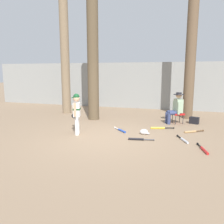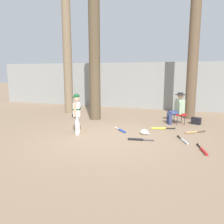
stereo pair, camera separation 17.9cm
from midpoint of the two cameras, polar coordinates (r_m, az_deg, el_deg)
ground_plane at (r=6.94m, az=-1.15°, el=-6.44°), size 60.00×60.00×0.00m
concrete_back_wall at (r=12.50m, az=8.29°, el=6.59°), size 18.00×0.36×2.47m
tree_near_player at (r=9.46m, az=-3.88°, el=15.33°), size 0.63×0.63×6.30m
tree_behind_spectator at (r=10.14m, az=20.23°, el=13.42°), size 0.62×0.62×5.96m
young_ballplayer at (r=7.25m, az=-8.14°, el=0.22°), size 0.44×0.56×1.31m
folding_stool at (r=9.07m, az=17.16°, el=-0.59°), size 0.54×0.54×0.41m
seated_spectator at (r=8.98m, az=16.68°, el=1.12°), size 0.67×0.56×1.20m
handbag_beside_stool at (r=9.24m, az=20.90°, el=-2.09°), size 0.38×0.29×0.26m
tree_far_left at (r=11.14m, az=-10.64°, el=12.23°), size 0.54×0.54×5.37m
bat_wood_tan at (r=7.90m, az=20.25°, el=-4.77°), size 0.64×0.46×0.07m
bat_aluminum_silver at (r=6.87m, az=18.30°, el=-6.84°), size 0.35×0.71×0.07m
bat_black_composite at (r=6.70m, az=7.24°, el=-6.83°), size 0.76×0.18×0.07m
bat_blue_youth at (r=7.64m, az=3.06°, el=-4.64°), size 0.54×0.55×0.07m
bat_yellow_trainer at (r=8.11m, az=12.68°, el=-4.01°), size 0.81×0.30×0.07m
bat_red_barrel at (r=6.22m, az=22.71°, el=-8.91°), size 0.25×0.79×0.07m
batting_helmet_white at (r=7.35m, az=8.82°, el=-5.01°), size 0.30×0.23×0.18m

